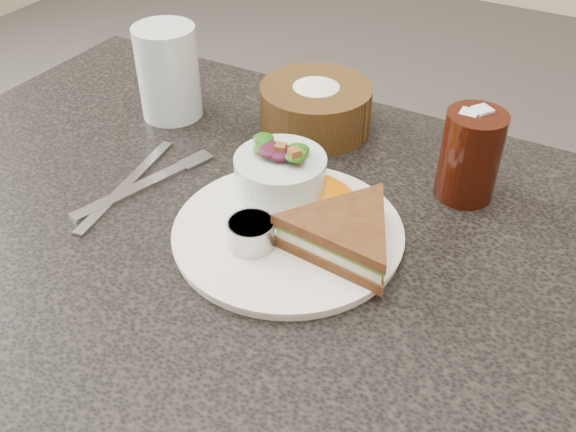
# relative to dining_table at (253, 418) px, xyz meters

# --- Properties ---
(dining_table) EXTENTS (1.00, 0.70, 0.75)m
(dining_table) POSITION_rel_dining_table_xyz_m (0.00, 0.00, 0.00)
(dining_table) COLOR black
(dining_table) RESTS_ON floor
(dinner_plate) EXTENTS (0.26, 0.26, 0.01)m
(dinner_plate) POSITION_rel_dining_table_xyz_m (0.06, 0.01, 0.38)
(dinner_plate) COLOR silver
(dinner_plate) RESTS_ON dining_table
(sandwich) EXTENTS (0.17, 0.17, 0.04)m
(sandwich) POSITION_rel_dining_table_xyz_m (0.13, 0.01, 0.41)
(sandwich) COLOR #58341A
(sandwich) RESTS_ON dinner_plate
(salad_bowl) EXTENTS (0.13, 0.13, 0.06)m
(salad_bowl) POSITION_rel_dining_table_xyz_m (0.01, 0.07, 0.42)
(salad_bowl) COLOR silver
(salad_bowl) RESTS_ON dinner_plate
(dressing_ramekin) EXTENTS (0.07, 0.07, 0.03)m
(dressing_ramekin) POSITION_rel_dining_table_xyz_m (0.03, -0.03, 0.40)
(dressing_ramekin) COLOR #A6A9AE
(dressing_ramekin) RESTS_ON dinner_plate
(orange_wedge) EXTENTS (0.09, 0.09, 0.03)m
(orange_wedge) POSITION_rel_dining_table_xyz_m (0.06, 0.09, 0.40)
(orange_wedge) COLOR #FF7800
(orange_wedge) RESTS_ON dinner_plate
(fork) EXTENTS (0.07, 0.18, 0.00)m
(fork) POSITION_rel_dining_table_xyz_m (-0.15, -0.00, 0.38)
(fork) COLOR #A8A8A8
(fork) RESTS_ON dining_table
(knife) EXTENTS (0.04, 0.21, 0.00)m
(knife) POSITION_rel_dining_table_xyz_m (-0.17, -0.00, 0.38)
(knife) COLOR #ACACAC
(knife) RESTS_ON dining_table
(bread_basket) EXTENTS (0.16, 0.16, 0.09)m
(bread_basket) POSITION_rel_dining_table_xyz_m (-0.03, 0.24, 0.42)
(bread_basket) COLOR #4F3718
(bread_basket) RESTS_ON dining_table
(cola_glass) EXTENTS (0.08, 0.08, 0.12)m
(cola_glass) POSITION_rel_dining_table_xyz_m (0.20, 0.19, 0.44)
(cola_glass) COLOR black
(cola_glass) RESTS_ON dining_table
(water_glass) EXTENTS (0.09, 0.09, 0.13)m
(water_glass) POSITION_rel_dining_table_xyz_m (-0.23, 0.17, 0.44)
(water_glass) COLOR silver
(water_glass) RESTS_ON dining_table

